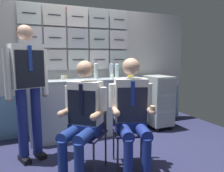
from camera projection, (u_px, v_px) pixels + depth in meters
name	position (u px, v px, depth m)	size (l,w,h in m)	color
ground	(115.00, 164.00, 2.66)	(4.80, 4.80, 0.04)	#252646
galley_bulkhead	(84.00, 68.00, 3.75)	(4.20, 0.14, 2.15)	#B7B4B6
galley_counter	(88.00, 107.00, 3.58)	(1.90, 0.53, 0.95)	#B2C0C9
service_trolley	(156.00, 100.00, 3.99)	(0.40, 0.65, 0.96)	black
folding_chair_left	(89.00, 125.00, 2.50)	(0.56, 0.56, 0.84)	#2D2D33
crew_member_left	(82.00, 113.00, 2.33)	(0.64, 0.67, 1.27)	black
folding_chair_center	(129.00, 122.00, 2.61)	(0.49, 0.49, 0.84)	#2D2D33
crew_member_center	(132.00, 109.00, 2.43)	(0.54, 0.69, 1.29)	black
crew_member_standing	(28.00, 81.00, 2.63)	(0.51, 0.36, 1.69)	black
water_bottle_tall	(117.00, 70.00, 3.76)	(0.07, 0.07, 0.27)	silver
water_bottle_clear	(96.00, 71.00, 3.50)	(0.07, 0.07, 0.29)	silver
water_bottle_short	(111.00, 70.00, 3.78)	(0.08, 0.08, 0.28)	silver
paper_cup_blue	(65.00, 77.00, 3.46)	(0.07, 0.07, 0.06)	tan
paper_cup_tan	(112.00, 76.00, 3.62)	(0.06, 0.06, 0.07)	white
coffee_cup_spare	(63.00, 77.00, 3.38)	(0.06, 0.06, 0.07)	silver
snack_banana	(131.00, 76.00, 3.77)	(0.17, 0.10, 0.04)	yellow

